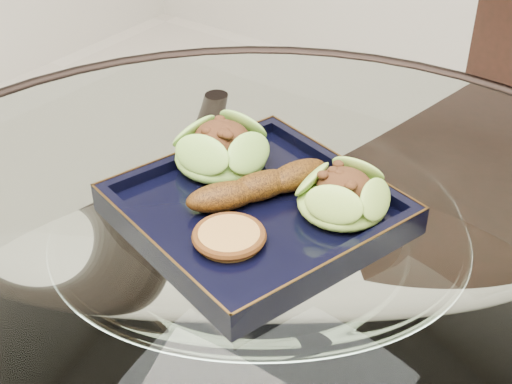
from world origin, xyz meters
The scene contains 6 objects.
dining_table centered at (0.00, 0.00, 0.60)m, with size 1.13×1.13×0.77m.
navy_plate centered at (-0.04, 0.05, 0.77)m, with size 0.27×0.27×0.02m, color black.
lettuce_wrap_left centered at (-0.13, 0.10, 0.80)m, with size 0.11×0.11×0.04m, color #5A8F29.
lettuce_wrap_right centered at (0.04, 0.10, 0.80)m, with size 0.10×0.10×0.04m, color olive.
roasted_plantain centered at (-0.05, 0.07, 0.80)m, with size 0.17×0.04×0.03m, color #5E3209.
crumb_patty centered at (-0.03, -0.02, 0.79)m, with size 0.07×0.07×0.01m, color #B0753A.
Camera 1 is at (0.34, -0.48, 1.25)m, focal length 50.00 mm.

